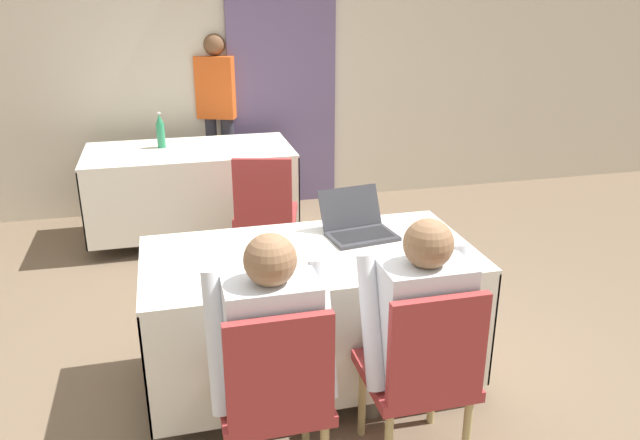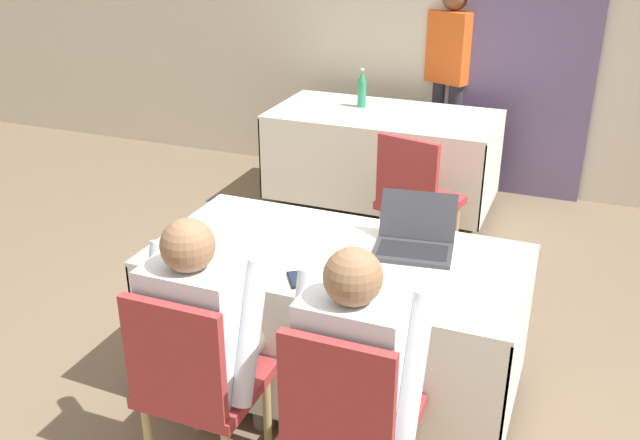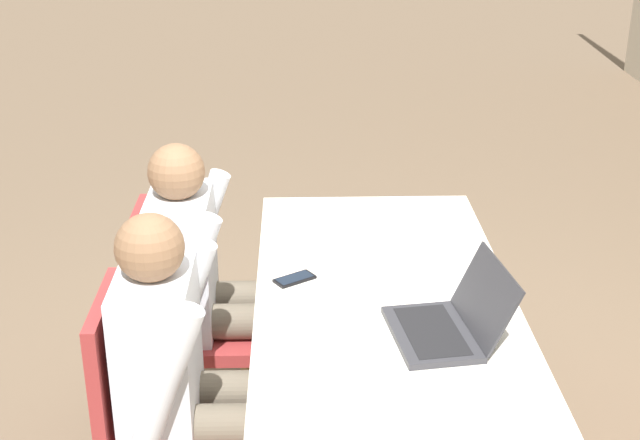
# 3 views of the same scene
# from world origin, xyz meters

# --- Properties ---
(ground_plane) EXTENTS (24.00, 24.00, 0.00)m
(ground_plane) POSITION_xyz_m (0.00, 0.00, 0.00)
(ground_plane) COLOR brown
(wall_back) EXTENTS (12.00, 0.06, 2.70)m
(wall_back) POSITION_xyz_m (0.00, 3.00, 1.35)
(wall_back) COLOR beige
(wall_back) RESTS_ON ground_plane
(curtain_panel) EXTENTS (0.99, 0.04, 2.65)m
(curtain_panel) POSITION_xyz_m (0.44, 2.94, 1.33)
(curtain_panel) COLOR slate
(curtain_panel) RESTS_ON ground_plane
(conference_table_near) EXTENTS (1.64, 0.84, 0.75)m
(conference_table_near) POSITION_xyz_m (0.00, 0.00, 0.57)
(conference_table_near) COLOR white
(conference_table_near) RESTS_ON ground_plane
(conference_table_far) EXTENTS (1.64, 0.84, 0.75)m
(conference_table_far) POSITION_xyz_m (-0.47, 2.25, 0.57)
(conference_table_far) COLOR white
(conference_table_far) RESTS_ON ground_plane
(laptop) EXTENTS (0.38, 0.37, 0.22)m
(laptop) POSITION_xyz_m (0.30, 0.16, 0.79)
(laptop) COLOR #333338
(laptop) RESTS_ON conference_table_near
(cell_phone) EXTENTS (0.13, 0.15, 0.01)m
(cell_phone) POSITION_xyz_m (-0.07, -0.29, 0.76)
(cell_phone) COLOR black
(cell_phone) RESTS_ON conference_table_near
(paper_beside_laptop) EXTENTS (0.24, 0.32, 0.00)m
(paper_beside_laptop) POSITION_xyz_m (0.06, 0.24, 0.75)
(paper_beside_laptop) COLOR white
(paper_beside_laptop) RESTS_ON conference_table_near
(water_bottle) EXTENTS (0.07, 0.07, 0.29)m
(water_bottle) POSITION_xyz_m (-0.68, 2.35, 0.88)
(water_bottle) COLOR #288456
(water_bottle) RESTS_ON conference_table_far
(chair_near_left) EXTENTS (0.44, 0.44, 0.89)m
(chair_near_left) POSITION_xyz_m (-0.31, -0.73, 0.49)
(chair_near_left) COLOR tan
(chair_near_left) RESTS_ON ground_plane
(chair_near_right) EXTENTS (0.44, 0.44, 0.89)m
(chair_near_right) POSITION_xyz_m (0.31, -0.73, 0.49)
(chair_near_right) COLOR tan
(chair_near_right) RESTS_ON ground_plane
(chair_far_spare) EXTENTS (0.53, 0.53, 0.89)m
(chair_far_spare) POSITION_xyz_m (-0.00, 1.40, 0.49)
(chair_far_spare) COLOR tan
(chair_far_spare) RESTS_ON ground_plane
(person_checkered_shirt) EXTENTS (0.50, 0.52, 1.15)m
(person_checkered_shirt) POSITION_xyz_m (-0.31, -0.62, 0.65)
(person_checkered_shirt) COLOR #665B4C
(person_checkered_shirt) RESTS_ON ground_plane
(person_white_shirt) EXTENTS (0.50, 0.52, 1.15)m
(person_white_shirt) POSITION_xyz_m (0.31, -0.62, 0.65)
(person_white_shirt) COLOR #665B4C
(person_white_shirt) RESTS_ON ground_plane
(person_red_shirt) EXTENTS (0.39, 0.31, 1.59)m
(person_red_shirt) POSITION_xyz_m (-0.16, 2.97, 0.91)
(person_red_shirt) COLOR #33333D
(person_red_shirt) RESTS_ON ground_plane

